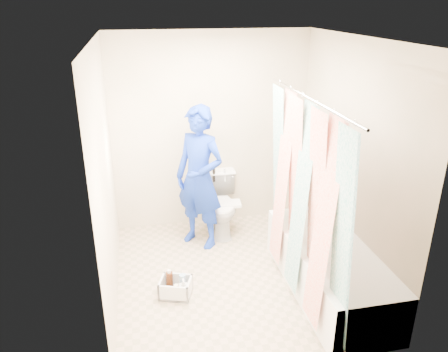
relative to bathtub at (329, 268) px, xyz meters
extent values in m
plane|color=tan|center=(-0.85, 0.43, -0.27)|extent=(2.60, 2.60, 0.00)
cube|color=white|center=(-0.85, 0.43, 2.13)|extent=(2.40, 2.60, 0.02)
cube|color=beige|center=(-0.85, 1.73, 0.93)|extent=(2.40, 0.02, 2.40)
cube|color=beige|center=(-0.85, -0.88, 0.93)|extent=(2.40, 0.02, 2.40)
cube|color=beige|center=(-2.05, 0.43, 0.93)|extent=(0.02, 2.60, 2.40)
cube|color=beige|center=(0.35, 0.43, 0.93)|extent=(0.02, 2.60, 2.40)
cube|color=white|center=(0.00, 0.00, -0.02)|extent=(0.70, 1.75, 0.50)
cube|color=white|center=(0.00, 0.00, 0.19)|extent=(0.58, 1.63, 0.06)
cylinder|color=silver|center=(-0.33, 0.00, 1.68)|extent=(0.02, 1.90, 0.02)
cube|color=white|center=(-0.33, 0.00, 0.75)|extent=(0.06, 1.75, 1.80)
imported|color=white|center=(-0.79, 1.41, 0.09)|extent=(0.49, 0.75, 0.72)
cube|color=white|center=(-0.80, 1.30, 0.16)|extent=(0.46, 0.24, 0.03)
cylinder|color=black|center=(-0.84, 1.62, 0.43)|extent=(0.03, 0.03, 0.21)
cylinder|color=gold|center=(-0.84, 1.62, 0.54)|extent=(0.06, 0.06, 0.03)
cylinder|color=silver|center=(-0.71, 1.60, 0.41)|extent=(0.03, 0.03, 0.17)
imported|color=#0F179F|center=(-1.09, 1.18, 0.56)|extent=(0.71, 0.70, 1.66)
cube|color=silver|center=(-1.49, 0.23, -0.25)|extent=(0.36, 0.32, 0.03)
cube|color=silver|center=(-1.62, 0.28, -0.18)|extent=(0.10, 0.23, 0.18)
cube|color=silver|center=(-1.35, 0.18, -0.18)|extent=(0.10, 0.23, 0.18)
cube|color=silver|center=(-1.52, 0.13, -0.18)|extent=(0.29, 0.12, 0.18)
cube|color=silver|center=(-1.45, 0.33, -0.18)|extent=(0.29, 0.12, 0.18)
cylinder|color=#431F0D|center=(-1.54, 0.29, -0.14)|extent=(0.07, 0.07, 0.20)
cylinder|color=white|center=(-1.41, 0.26, -0.15)|extent=(0.06, 0.06, 0.18)
cylinder|color=beige|center=(-1.48, 0.18, -0.17)|extent=(0.04, 0.04, 0.13)
cylinder|color=#431F0D|center=(-1.57, 0.20, -0.21)|extent=(0.06, 0.06, 0.06)
cylinder|color=gold|center=(-1.57, 0.20, -0.17)|extent=(0.06, 0.06, 0.01)
imported|color=silver|center=(-1.41, 0.16, -0.14)|extent=(0.09, 0.09, 0.19)
camera|label=1|loc=(-1.75, -3.33, 2.44)|focal=35.00mm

